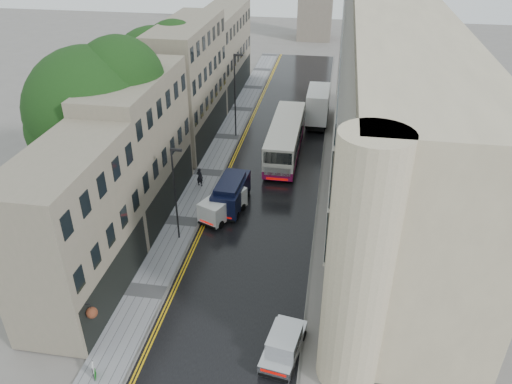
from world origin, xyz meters
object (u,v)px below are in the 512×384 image
(tree_near, at_px, (95,132))
(tree_far, at_px, (157,87))
(silver_hatchback, at_px, (262,360))
(pedestrian, at_px, (200,177))
(white_lorry, at_px, (307,110))
(navy_van, at_px, (213,202))
(lamp_post_far, at_px, (235,96))
(lamp_post_near, at_px, (175,195))
(cream_bus, at_px, (267,153))
(white_van, at_px, (203,211))
(estate_sign, at_px, (94,371))

(tree_near, relative_size, tree_far, 1.11)
(silver_hatchback, xyz_separation_m, pedestrian, (-8.50, 18.96, 0.21))
(white_lorry, distance_m, navy_van, 20.44)
(white_lorry, relative_size, lamp_post_far, 0.89)
(tree_near, height_order, lamp_post_near, tree_near)
(cream_bus, relative_size, pedestrian, 7.14)
(tree_far, height_order, lamp_post_far, tree_far)
(white_van, bearing_deg, silver_hatchback, -39.52)
(white_lorry, relative_size, pedestrian, 4.53)
(silver_hatchback, relative_size, white_van, 0.94)
(tree_far, distance_m, lamp_post_near, 17.48)
(tree_far, height_order, lamp_post_near, tree_far)
(silver_hatchback, relative_size, navy_van, 0.77)
(silver_hatchback, height_order, pedestrian, pedestrian)
(tree_near, bearing_deg, lamp_post_far, 65.30)
(tree_far, bearing_deg, lamp_post_far, 24.41)
(silver_hatchback, distance_m, pedestrian, 20.78)
(navy_van, distance_m, pedestrian, 5.15)
(tree_far, relative_size, estate_sign, 13.75)
(silver_hatchback, bearing_deg, white_van, 125.68)
(tree_near, height_order, cream_bus, tree_near)
(silver_hatchback, bearing_deg, tree_near, 146.04)
(cream_bus, height_order, estate_sign, cream_bus)
(white_lorry, distance_m, lamp_post_near, 24.27)
(cream_bus, relative_size, silver_hatchback, 3.05)
(cream_bus, distance_m, silver_hatchback, 23.50)
(lamp_post_far, bearing_deg, white_van, -88.60)
(silver_hatchback, relative_size, lamp_post_far, 0.46)
(white_lorry, relative_size, estate_sign, 8.61)
(white_lorry, bearing_deg, white_van, -107.78)
(lamp_post_near, distance_m, lamp_post_far, 19.25)
(estate_sign, bearing_deg, navy_van, 57.73)
(tree_far, distance_m, white_van, 16.43)
(cream_bus, distance_m, navy_van, 9.40)
(tree_far, relative_size, navy_van, 2.39)
(white_van, relative_size, lamp_post_near, 0.58)
(tree_near, distance_m, white_van, 10.14)
(tree_near, xyz_separation_m, navy_van, (8.87, 0.39, -5.59))
(tree_far, height_order, white_lorry, tree_far)
(tree_far, bearing_deg, white_lorry, 25.48)
(tree_far, distance_m, navy_van, 16.01)
(navy_van, relative_size, lamp_post_far, 0.60)
(cream_bus, bearing_deg, tree_near, -142.01)
(tree_far, relative_size, silver_hatchback, 3.09)
(tree_far, distance_m, estate_sign, 30.18)
(tree_far, height_order, pedestrian, tree_far)
(white_lorry, height_order, lamp_post_near, lamp_post_near)
(cream_bus, bearing_deg, lamp_post_near, -111.86)
(silver_hatchback, height_order, estate_sign, silver_hatchback)
(white_van, bearing_deg, white_lorry, 95.86)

